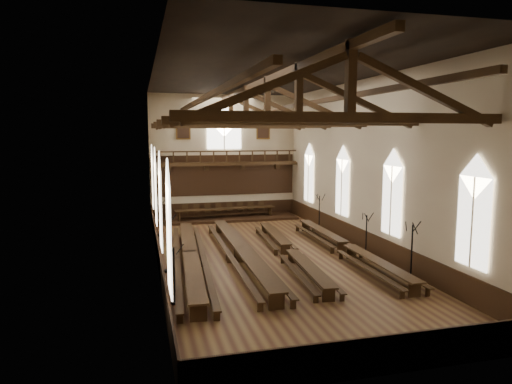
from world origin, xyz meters
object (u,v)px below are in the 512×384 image
(refectory_row_b, at_px, (241,250))
(dais, at_px, (226,219))
(candelabrum_right_far, at_px, (319,219))
(candelabrum_left_near, at_px, (174,286))
(candelabrum_right_near, at_px, (411,262))
(candelabrum_right_mid, at_px, (366,242))
(candelabrum_left_far, at_px, (160,225))
(candelabrum_left_mid, at_px, (168,255))
(refectory_row_d, at_px, (347,246))
(high_table, at_px, (226,210))
(refectory_row_c, at_px, (289,250))
(refectory_row_a, at_px, (191,255))

(refectory_row_b, bearing_deg, dais, 83.27)
(candelabrum_right_far, bearing_deg, candelabrum_left_near, -133.22)
(dais, bearing_deg, candelabrum_right_near, -71.24)
(candelabrum_left_near, bearing_deg, candelabrum_right_mid, 23.58)
(dais, xyz_separation_m, candelabrum_left_far, (-5.36, -4.47, 0.65))
(candelabrum_left_mid, bearing_deg, candelabrum_left_near, -90.00)
(candelabrum_left_far, height_order, candelabrum_right_near, candelabrum_right_near)
(candelabrum_left_far, bearing_deg, refectory_row_d, -38.12)
(dais, relative_size, high_table, 1.40)
(dais, height_order, candelabrum_right_mid, candelabrum_right_mid)
(candelabrum_right_near, bearing_deg, candelabrum_left_mid, 160.04)
(refectory_row_c, distance_m, candelabrum_left_near, 8.43)
(refectory_row_b, distance_m, dais, 11.92)
(refectory_row_a, bearing_deg, candelabrum_right_near, -25.49)
(refectory_row_b, xyz_separation_m, candelabrum_right_far, (7.14, 6.35, 0.21))
(dais, relative_size, candelabrum_left_far, 4.64)
(refectory_row_c, bearing_deg, candelabrum_left_mid, -173.56)
(refectory_row_b, xyz_separation_m, candelabrum_left_mid, (-3.96, -1.04, 0.29))
(candelabrum_right_near, xyz_separation_m, candelabrum_right_mid, (0.00, 4.45, -0.10))
(high_table, xyz_separation_m, candelabrum_right_far, (5.74, -5.48, -0.03))
(refectory_row_c, bearing_deg, refectory_row_b, 173.93)
(candelabrum_left_near, distance_m, candelabrum_left_far, 12.83)
(refectory_row_b, distance_m, candelabrum_right_near, 8.76)
(candelabrum_right_mid, bearing_deg, candelabrum_left_mid, -177.86)
(refectory_row_b, relative_size, candelabrum_right_far, 5.72)
(candelabrum_right_mid, bearing_deg, candelabrum_left_far, 144.27)
(candelabrum_left_mid, xyz_separation_m, candelabrum_right_mid, (11.10, 0.41, -0.14))
(refectory_row_d, distance_m, candelabrum_left_near, 11.16)
(refectory_row_d, height_order, high_table, high_table)
(candelabrum_left_mid, height_order, candelabrum_left_far, candelabrum_left_mid)
(candelabrum_left_far, bearing_deg, refectory_row_a, -81.06)
(candelabrum_left_near, relative_size, candelabrum_right_near, 0.89)
(candelabrum_left_far, relative_size, candelabrum_right_far, 0.94)
(refectory_row_b, relative_size, high_table, 1.84)
(refectory_row_a, xyz_separation_m, candelabrum_right_mid, (9.89, -0.27, 0.15))
(refectory_row_a, relative_size, refectory_row_c, 1.09)
(candelabrum_left_mid, distance_m, candelabrum_left_far, 8.40)
(refectory_row_b, xyz_separation_m, high_table, (1.40, 11.83, 0.24))
(candelabrum_left_mid, bearing_deg, refectory_row_d, 3.25)
(refectory_row_a, height_order, refectory_row_d, refectory_row_a)
(refectory_row_a, relative_size, high_table, 1.86)
(dais, height_order, candelabrum_left_mid, candelabrum_left_mid)
(refectory_row_c, xyz_separation_m, candelabrum_right_mid, (4.46, -0.34, 0.25))
(candelabrum_right_near, distance_m, candelabrum_right_far, 11.41)
(refectory_row_c, bearing_deg, candelabrum_right_mid, -4.31)
(candelabrum_left_far, bearing_deg, high_table, 39.81)
(refectory_row_a, xyz_separation_m, refectory_row_b, (2.75, 0.35, -0.01))
(high_table, bearing_deg, refectory_row_d, -69.40)
(candelabrum_right_far, bearing_deg, candelabrum_right_near, -90.00)
(candelabrum_right_mid, bearing_deg, refectory_row_a, 178.45)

